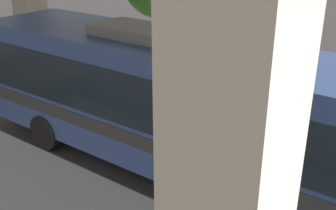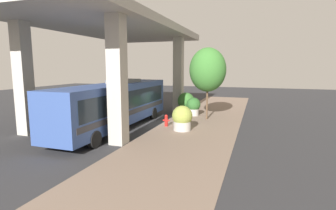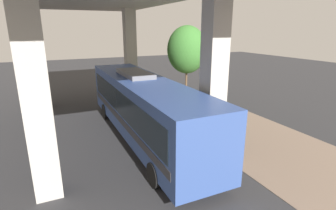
{
  "view_description": "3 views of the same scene",
  "coord_description": "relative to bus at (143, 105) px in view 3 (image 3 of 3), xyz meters",
  "views": [
    {
      "loc": [
        10.21,
        7.48,
        5.7
      ],
      "look_at": [
        1.27,
        0.87,
        1.03
      ],
      "focal_mm": 45.0,
      "sensor_mm": 36.0,
      "label": 1
    },
    {
      "loc": [
        -7.12,
        19.41,
        4.54
      ],
      "look_at": [
        -0.89,
        1.2,
        1.71
      ],
      "focal_mm": 28.0,
      "sensor_mm": 36.0,
      "label": 2
    },
    {
      "loc": [
        7.08,
        15.52,
        5.87
      ],
      "look_at": [
        0.5,
        1.4,
        1.31
      ],
      "focal_mm": 28.0,
      "sensor_mm": 36.0,
      "label": 3
    }
  ],
  "objects": [
    {
      "name": "planter_front",
      "position": [
        -4.19,
        -6.8,
        -1.04
      ],
      "size": [
        1.29,
        1.29,
        1.71
      ],
      "color": "#ADA89E",
      "rests_on": "ground"
    },
    {
      "name": "fire_hydrant",
      "position": [
        -3.25,
        -1.82,
        -1.47
      ],
      "size": [
        0.53,
        0.25,
        0.92
      ],
      "color": "red",
      "rests_on": "ground"
    },
    {
      "name": "street_tree_near",
      "position": [
        -5.67,
        -5.53,
        2.34
      ],
      "size": [
        3.09,
        3.09,
        6.13
      ],
      "color": "brown",
      "rests_on": "ground"
    },
    {
      "name": "ground_plane",
      "position": [
        -2.59,
        -2.75,
        -1.93
      ],
      "size": [
        80.0,
        80.0,
        0.0
      ],
      "primitive_type": "plane",
      "color": "#2D2D30",
      "rests_on": "ground"
    },
    {
      "name": "overpass",
      "position": [
        1.41,
        -2.75,
        5.1
      ],
      "size": [
        9.4,
        20.24,
        8.02
      ],
      "color": "#ADA89E",
      "rests_on": "ground"
    },
    {
      "name": "sidewalk_strip",
      "position": [
        -5.59,
        -2.75,
        -1.92
      ],
      "size": [
        6.0,
        40.0,
        0.02
      ],
      "color": "#7A6656",
      "rests_on": "ground"
    },
    {
      "name": "planter_middle",
      "position": [
        -4.74,
        -0.97,
        -1.05
      ],
      "size": [
        1.46,
        1.46,
        1.8
      ],
      "color": "#ADA89E",
      "rests_on": "ground"
    },
    {
      "name": "bus",
      "position": [
        0.0,
        0.0,
        0.0
      ],
      "size": [
        2.74,
        12.99,
        3.55
      ],
      "color": "#334C8C",
      "rests_on": "ground"
    },
    {
      "name": "planter_back",
      "position": [
        -3.1,
        -8.16,
        -0.92
      ],
      "size": [
        1.66,
        1.66,
        2.0
      ],
      "color": "#ADA89E",
      "rests_on": "ground"
    }
  ]
}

